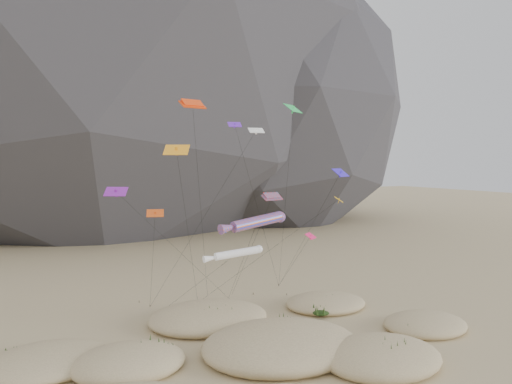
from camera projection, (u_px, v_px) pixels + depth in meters
ground at (286, 366)px, 47.63m from camera, size 500.00×500.00×0.00m
dunes at (245, 352)px, 49.33m from camera, size 51.39×35.54×3.58m
dune_grass at (255, 347)px, 50.14m from camera, size 42.17×27.44×1.59m
kite_stakes at (218, 299)px, 70.27m from camera, size 21.80×6.36×0.30m
rainbow_tube_kite at (255, 222)px, 56.54m from camera, size 9.21×14.86×13.69m
white_tube_kite at (235, 254)px, 58.33m from camera, size 8.96×11.23×9.50m
orange_parafoil at (193, 107)px, 54.50m from camera, size 9.07×16.18×26.35m
multi_parafoil at (272, 198)px, 58.00m from camera, size 2.92×15.83×15.93m
delta_kites at (252, 168)px, 57.31m from camera, size 30.62×23.48×26.44m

